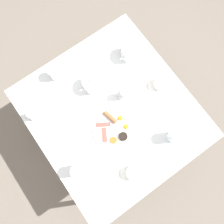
{
  "coord_description": "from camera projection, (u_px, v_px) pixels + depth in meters",
  "views": [
    {
      "loc": [
        0.23,
        -0.16,
        2.1
      ],
      "look_at": [
        0.0,
        0.0,
        0.75
      ],
      "focal_mm": 35.0,
      "sensor_mm": 36.0,
      "label": 1
    }
  ],
  "objects": [
    {
      "name": "knife_by_plate",
      "position": [
        176.0,
        111.0,
        1.4
      ],
      "size": [
        0.11,
        0.18,
        0.0
      ],
      "rotation": [
        0.0,
        0.0,
        0.49
      ],
      "color": "silver",
      "rests_on": "table"
    },
    {
      "name": "fork_by_plate",
      "position": [
        106.0,
        199.0,
        1.29
      ],
      "size": [
        0.15,
        0.1,
        0.0
      ],
      "rotation": [
        0.0,
        0.0,
        4.17
      ],
      "color": "silver",
      "rests_on": "table"
    },
    {
      "name": "table",
      "position": [
        112.0,
        115.0,
        1.47
      ],
      "size": [
        1.06,
        0.99,
        0.73
      ],
      "color": "silver",
      "rests_on": "ground_plane"
    },
    {
      "name": "teapot_far",
      "position": [
        130.0,
        51.0,
        1.43
      ],
      "size": [
        0.12,
        0.21,
        0.12
      ],
      "rotation": [
        0.0,
        0.0,
        4.86
      ],
      "color": "white",
      "rests_on": "table"
    },
    {
      "name": "water_glass_tall",
      "position": [
        54.0,
        73.0,
        1.4
      ],
      "size": [
        0.07,
        0.07,
        0.11
      ],
      "color": "white",
      "rests_on": "table"
    },
    {
      "name": "fork_spare",
      "position": [
        62.0,
        126.0,
        1.38
      ],
      "size": [
        0.14,
        0.12,
        0.0
      ],
      "rotation": [
        0.0,
        0.0,
        2.27
      ],
      "color": "silver",
      "rests_on": "table"
    },
    {
      "name": "teacup_with_saucer_left",
      "position": [
        133.0,
        173.0,
        1.3
      ],
      "size": [
        0.16,
        0.16,
        0.06
      ],
      "color": "white",
      "rests_on": "table"
    },
    {
      "name": "salt_grinder",
      "position": [
        31.0,
        115.0,
        1.34
      ],
      "size": [
        0.05,
        0.05,
        0.11
      ],
      "color": "#BCBCC1",
      "rests_on": "table"
    },
    {
      "name": "teapot_near",
      "position": [
        92.0,
        83.0,
        1.39
      ],
      "size": [
        0.12,
        0.21,
        0.12
      ],
      "rotation": [
        0.0,
        0.0,
        4.74
      ],
      "color": "white",
      "rests_on": "table"
    },
    {
      "name": "ground_plane",
      "position": [
        112.0,
        128.0,
        2.12
      ],
      "size": [
        8.0,
        8.0,
        0.0
      ],
      "primitive_type": "plane",
      "color": "#70665B"
    },
    {
      "name": "pepper_grinder",
      "position": [
        122.0,
        94.0,
        1.37
      ],
      "size": [
        0.05,
        0.05,
        0.11
      ],
      "color": "#BCBCC1",
      "rests_on": "table"
    },
    {
      "name": "breakfast_plate",
      "position": [
        115.0,
        128.0,
        1.37
      ],
      "size": [
        0.28,
        0.28,
        0.04
      ],
      "color": "white",
      "rests_on": "table"
    },
    {
      "name": "spoon_for_tea",
      "position": [
        35.0,
        91.0,
        1.43
      ],
      "size": [
        0.14,
        0.07,
        0.0
      ],
      "rotation": [
        0.0,
        0.0,
        5.13
      ],
      "color": "silver",
      "rests_on": "table"
    },
    {
      "name": "wine_glass_spare",
      "position": [
        78.0,
        171.0,
        1.27
      ],
      "size": [
        0.07,
        0.07,
        0.13
      ],
      "color": "white",
      "rests_on": "table"
    },
    {
      "name": "water_glass_short",
      "position": [
        174.0,
        136.0,
        1.31
      ],
      "size": [
        0.07,
        0.07,
        0.13
      ],
      "color": "white",
      "rests_on": "table"
    },
    {
      "name": "teacup_with_saucer_right",
      "position": [
        160.0,
        84.0,
        1.41
      ],
      "size": [
        0.16,
        0.16,
        0.06
      ],
      "color": "white",
      "rests_on": "table"
    }
  ]
}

